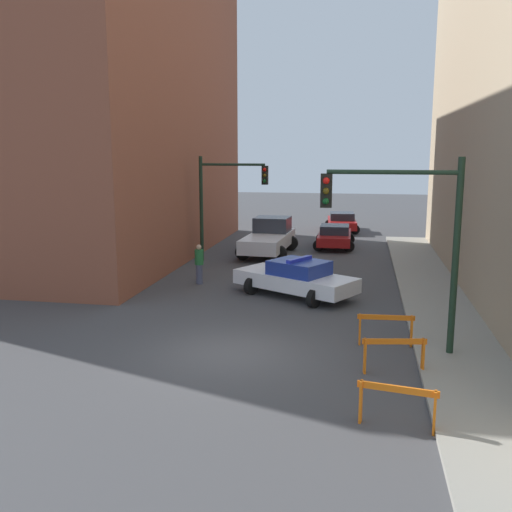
{
  "coord_description": "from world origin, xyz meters",
  "views": [
    {
      "loc": [
        3.46,
        -14.48,
        5.48
      ],
      "look_at": [
        -0.84,
        8.5,
        1.14
      ],
      "focal_mm": 40.0,
      "sensor_mm": 36.0,
      "label": 1
    }
  ],
  "objects_px": {
    "parked_car_mid": "(342,222)",
    "barrier_back": "(386,325)",
    "traffic_light_near": "(411,226)",
    "police_car": "(296,278)",
    "barrier_mid": "(394,350)",
    "parked_car_near": "(335,236)",
    "pedestrian_crossing": "(199,263)",
    "traffic_light_far": "(223,193)",
    "white_truck": "(269,237)",
    "barrier_front": "(397,399)"
  },
  "relations": [
    {
      "from": "barrier_mid",
      "to": "barrier_front",
      "type": "bearing_deg",
      "value": -91.68
    },
    {
      "from": "barrier_back",
      "to": "parked_car_mid",
      "type": "bearing_deg",
      "value": 95.18
    },
    {
      "from": "traffic_light_near",
      "to": "barrier_front",
      "type": "height_order",
      "value": "traffic_light_near"
    },
    {
      "from": "barrier_back",
      "to": "parked_car_near",
      "type": "bearing_deg",
      "value": 97.8
    },
    {
      "from": "police_car",
      "to": "barrier_back",
      "type": "xyz_separation_m",
      "value": [
        3.15,
        -5.06,
        -0.11
      ]
    },
    {
      "from": "traffic_light_far",
      "to": "police_car",
      "type": "distance_m",
      "value": 8.1
    },
    {
      "from": "traffic_light_far",
      "to": "barrier_mid",
      "type": "height_order",
      "value": "traffic_light_far"
    },
    {
      "from": "barrier_mid",
      "to": "police_car",
      "type": "bearing_deg",
      "value": 114.69
    },
    {
      "from": "pedestrian_crossing",
      "to": "barrier_front",
      "type": "bearing_deg",
      "value": -76.95
    },
    {
      "from": "parked_car_mid",
      "to": "barrier_front",
      "type": "bearing_deg",
      "value": -90.46
    },
    {
      "from": "police_car",
      "to": "barrier_front",
      "type": "relative_size",
      "value": 3.16
    },
    {
      "from": "police_car",
      "to": "parked_car_near",
      "type": "distance_m",
      "value": 11.5
    },
    {
      "from": "white_truck",
      "to": "parked_car_mid",
      "type": "bearing_deg",
      "value": 72.77
    },
    {
      "from": "barrier_back",
      "to": "traffic_light_far",
      "type": "bearing_deg",
      "value": 123.61
    },
    {
      "from": "parked_car_near",
      "to": "pedestrian_crossing",
      "type": "bearing_deg",
      "value": -117.48
    },
    {
      "from": "parked_car_near",
      "to": "traffic_light_near",
      "type": "bearing_deg",
      "value": -81.65
    },
    {
      "from": "parked_car_near",
      "to": "police_car",
      "type": "bearing_deg",
      "value": -95.23
    },
    {
      "from": "traffic_light_near",
      "to": "parked_car_near",
      "type": "bearing_deg",
      "value": 99.19
    },
    {
      "from": "traffic_light_far",
      "to": "barrier_front",
      "type": "xyz_separation_m",
      "value": [
        7.57,
        -16.32,
        -2.78
      ]
    },
    {
      "from": "barrier_front",
      "to": "barrier_mid",
      "type": "xyz_separation_m",
      "value": [
        0.09,
        2.92,
        0.0
      ]
    },
    {
      "from": "traffic_light_far",
      "to": "barrier_mid",
      "type": "distance_m",
      "value": 15.68
    },
    {
      "from": "pedestrian_crossing",
      "to": "parked_car_near",
      "type": "bearing_deg",
      "value": 43.47
    },
    {
      "from": "traffic_light_near",
      "to": "barrier_mid",
      "type": "relative_size",
      "value": 3.28
    },
    {
      "from": "traffic_light_near",
      "to": "barrier_mid",
      "type": "height_order",
      "value": "traffic_light_near"
    },
    {
      "from": "police_car",
      "to": "barrier_mid",
      "type": "height_order",
      "value": "police_car"
    },
    {
      "from": "traffic_light_near",
      "to": "police_car",
      "type": "relative_size",
      "value": 1.04
    },
    {
      "from": "barrier_mid",
      "to": "barrier_back",
      "type": "bearing_deg",
      "value": 93.6
    },
    {
      "from": "parked_car_near",
      "to": "barrier_mid",
      "type": "xyz_separation_m",
      "value": [
        2.39,
        -18.59,
        -0.06
      ]
    },
    {
      "from": "traffic_light_far",
      "to": "pedestrian_crossing",
      "type": "xyz_separation_m",
      "value": [
        0.19,
        -4.92,
        -2.54
      ]
    },
    {
      "from": "barrier_back",
      "to": "white_truck",
      "type": "bearing_deg",
      "value": 112.12
    },
    {
      "from": "police_car",
      "to": "traffic_light_far",
      "type": "bearing_deg",
      "value": 64.61
    },
    {
      "from": "barrier_front",
      "to": "traffic_light_near",
      "type": "bearing_deg",
      "value": 84.01
    },
    {
      "from": "pedestrian_crossing",
      "to": "barrier_back",
      "type": "bearing_deg",
      "value": -61.0
    },
    {
      "from": "parked_car_near",
      "to": "barrier_mid",
      "type": "relative_size",
      "value": 2.73
    },
    {
      "from": "parked_car_near",
      "to": "traffic_light_far",
      "type": "bearing_deg",
      "value": -136.18
    },
    {
      "from": "traffic_light_far",
      "to": "barrier_front",
      "type": "distance_m",
      "value": 18.2
    },
    {
      "from": "white_truck",
      "to": "barrier_front",
      "type": "height_order",
      "value": "white_truck"
    },
    {
      "from": "pedestrian_crossing",
      "to": "parked_car_mid",
      "type": "bearing_deg",
      "value": 52.93
    },
    {
      "from": "white_truck",
      "to": "barrier_back",
      "type": "distance_m",
      "value": 14.9
    },
    {
      "from": "parked_car_near",
      "to": "barrier_back",
      "type": "relative_size",
      "value": 2.7
    },
    {
      "from": "traffic_light_far",
      "to": "white_truck",
      "type": "xyz_separation_m",
      "value": [
        1.92,
        2.48,
        -2.49
      ]
    },
    {
      "from": "parked_car_mid",
      "to": "barrier_back",
      "type": "height_order",
      "value": "parked_car_mid"
    },
    {
      "from": "white_truck",
      "to": "traffic_light_near",
      "type": "bearing_deg",
      "value": -64.03
    },
    {
      "from": "traffic_light_far",
      "to": "parked_car_mid",
      "type": "distance_m",
      "value": 13.42
    },
    {
      "from": "barrier_front",
      "to": "barrier_back",
      "type": "relative_size",
      "value": 0.99
    },
    {
      "from": "barrier_front",
      "to": "barrier_mid",
      "type": "relative_size",
      "value": 1.0
    },
    {
      "from": "barrier_front",
      "to": "barrier_back",
      "type": "distance_m",
      "value": 5.0
    },
    {
      "from": "parked_car_mid",
      "to": "barrier_front",
      "type": "distance_m",
      "value": 28.38
    },
    {
      "from": "traffic_light_far",
      "to": "pedestrian_crossing",
      "type": "distance_m",
      "value": 5.53
    },
    {
      "from": "white_truck",
      "to": "traffic_light_far",
      "type": "bearing_deg",
      "value": -124.8
    }
  ]
}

